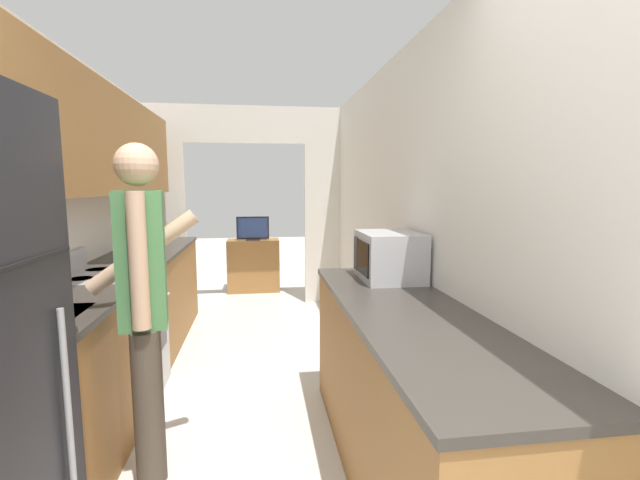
{
  "coord_description": "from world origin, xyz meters",
  "views": [
    {
      "loc": [
        0.17,
        -0.69,
        1.53
      ],
      "look_at": [
        0.68,
        2.96,
        1.06
      ],
      "focal_mm": 24.0,
      "sensor_mm": 36.0,
      "label": 1
    }
  ],
  "objects_px": {
    "person": "(144,311)",
    "microwave": "(389,256)",
    "tv_cabinet": "(254,265)",
    "range_oven": "(112,336)",
    "television": "(253,229)",
    "knife": "(127,261)"
  },
  "relations": [
    {
      "from": "person",
      "to": "microwave",
      "type": "relative_size",
      "value": 3.79
    },
    {
      "from": "knife",
      "to": "tv_cabinet",
      "type": "bearing_deg",
      "value": 94.56
    },
    {
      "from": "microwave",
      "to": "television",
      "type": "distance_m",
      "value": 3.68
    },
    {
      "from": "range_oven",
      "to": "tv_cabinet",
      "type": "xyz_separation_m",
      "value": [
        0.95,
        3.13,
        -0.09
      ]
    },
    {
      "from": "knife",
      "to": "range_oven",
      "type": "bearing_deg",
      "value": -64.61
    },
    {
      "from": "person",
      "to": "tv_cabinet",
      "type": "xyz_separation_m",
      "value": [
        0.45,
        4.14,
        -0.56
      ]
    },
    {
      "from": "range_oven",
      "to": "person",
      "type": "bearing_deg",
      "value": -63.78
    },
    {
      "from": "tv_cabinet",
      "to": "knife",
      "type": "height_order",
      "value": "knife"
    },
    {
      "from": "person",
      "to": "microwave",
      "type": "height_order",
      "value": "person"
    },
    {
      "from": "tv_cabinet",
      "to": "microwave",
      "type": "bearing_deg",
      "value": -75.63
    },
    {
      "from": "range_oven",
      "to": "knife",
      "type": "distance_m",
      "value": 0.65
    },
    {
      "from": "tv_cabinet",
      "to": "television",
      "type": "bearing_deg",
      "value": -90.0
    },
    {
      "from": "television",
      "to": "knife",
      "type": "relative_size",
      "value": 1.56
    },
    {
      "from": "tv_cabinet",
      "to": "television",
      "type": "distance_m",
      "value": 0.54
    },
    {
      "from": "knife",
      "to": "television",
      "type": "bearing_deg",
      "value": 94.27
    },
    {
      "from": "person",
      "to": "microwave",
      "type": "xyz_separation_m",
      "value": [
        1.38,
        0.54,
        0.15
      ]
    },
    {
      "from": "person",
      "to": "television",
      "type": "bearing_deg",
      "value": -16.19
    },
    {
      "from": "television",
      "to": "range_oven",
      "type": "bearing_deg",
      "value": -107.09
    },
    {
      "from": "person",
      "to": "range_oven",
      "type": "bearing_deg",
      "value": 16.36
    },
    {
      "from": "person",
      "to": "television",
      "type": "xyz_separation_m",
      "value": [
        0.45,
        4.09,
        -0.02
      ]
    },
    {
      "from": "microwave",
      "to": "television",
      "type": "xyz_separation_m",
      "value": [
        -0.92,
        3.56,
        -0.17
      ]
    },
    {
      "from": "microwave",
      "to": "tv_cabinet",
      "type": "relative_size",
      "value": 0.61
    }
  ]
}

